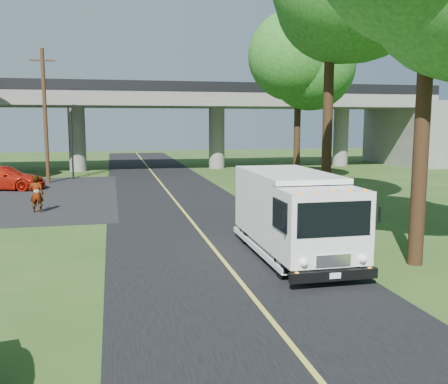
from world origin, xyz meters
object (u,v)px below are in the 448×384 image
object	(u,v)px
traffic_signal	(71,135)
red_sedan	(3,178)
utility_pole	(45,115)
tree_right_far	(302,58)
pedestrian	(37,194)
step_van	(293,212)

from	to	relation	value
traffic_signal	red_sedan	size ratio (longest dim) A/B	1.02
utility_pole	red_sedan	bearing A→B (deg)	-128.12
traffic_signal	red_sedan	world-z (taller)	traffic_signal
tree_right_far	pedestrian	bearing A→B (deg)	-154.71
traffic_signal	pedestrian	size ratio (longest dim) A/B	2.97
utility_pole	pedestrian	bearing A→B (deg)	-85.84
utility_pole	step_van	bearing A→B (deg)	-65.69
traffic_signal	tree_right_far	size ratio (longest dim) A/B	0.47
utility_pole	step_van	xyz separation A→B (m)	(9.70, -21.47, -3.16)
utility_pole	step_van	size ratio (longest dim) A/B	1.43
step_van	red_sedan	size ratio (longest dim) A/B	1.24
traffic_signal	utility_pole	xyz separation A→B (m)	(-1.50, -2.00, 1.40)
tree_right_far	pedestrian	xyz separation A→B (m)	(-15.86, -7.49, -7.43)
step_van	tree_right_far	bearing A→B (deg)	68.40
traffic_signal	red_sedan	distance (m)	6.71
traffic_signal	tree_right_far	world-z (taller)	tree_right_far
red_sedan	pedestrian	bearing A→B (deg)	-145.28
traffic_signal	tree_right_far	distance (m)	17.18
step_van	red_sedan	world-z (taller)	step_van
tree_right_far	step_van	bearing A→B (deg)	-112.03
red_sedan	pedestrian	xyz separation A→B (m)	(3.16, -8.71, 0.14)
step_van	pedestrian	world-z (taller)	step_van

